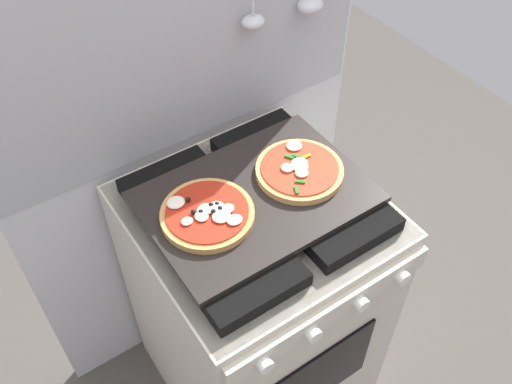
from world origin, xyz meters
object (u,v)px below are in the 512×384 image
Objects in this scene: baking_tray at (256,197)px; pizza_left at (207,214)px; stove at (256,299)px; pizza_right at (298,169)px.

pizza_left is at bearing 178.09° from baking_tray.
baking_tray is 2.43× the size of pizza_left.
pizza_left is (-0.13, 0.01, 0.48)m from stove.
baking_tray is at bearing 90.00° from stove.
baking_tray is at bearing -177.58° from pizza_right.
pizza_left is at bearing 177.39° from stove.
stove is 0.50m from pizza_right.
pizza_left reaches higher than pizza_right.
stove is at bearing -90.00° from baking_tray.
baking_tray is at bearing -1.91° from pizza_left.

